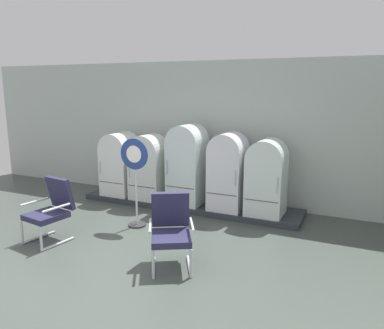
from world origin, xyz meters
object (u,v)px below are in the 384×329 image
(refrigerator_1, at_px, (148,165))
(sign_stand, at_px, (135,180))
(refrigerator_3, at_px, (228,169))
(refrigerator_0, at_px, (120,162))
(armchair_left, at_px, (51,208))
(refrigerator_2, at_px, (187,162))
(armchair_right, at_px, (171,228))
(refrigerator_4, at_px, (267,175))

(refrigerator_1, distance_m, sign_stand, 1.37)
(refrigerator_1, xyz_separation_m, refrigerator_3, (1.75, 0.05, 0.07))
(refrigerator_0, relative_size, armchair_left, 1.34)
(refrigerator_2, distance_m, sign_stand, 1.39)
(refrigerator_1, distance_m, armchair_right, 2.95)
(refrigerator_2, height_order, refrigerator_3, refrigerator_2)
(refrigerator_2, height_order, refrigerator_4, refrigerator_2)
(refrigerator_0, bearing_deg, refrigerator_1, -4.07)
(refrigerator_1, height_order, refrigerator_4, refrigerator_4)
(refrigerator_1, distance_m, refrigerator_4, 2.51)
(refrigerator_4, bearing_deg, refrigerator_3, 179.55)
(refrigerator_0, distance_m, armchair_left, 2.46)
(armchair_left, height_order, armchair_right, same)
(refrigerator_1, xyz_separation_m, armchair_left, (-0.40, -2.36, -0.28))
(refrigerator_2, bearing_deg, armchair_left, -117.89)
(refrigerator_2, relative_size, sign_stand, 1.02)
(refrigerator_0, distance_m, sign_stand, 1.83)
(refrigerator_4, relative_size, armchair_left, 1.39)
(refrigerator_2, bearing_deg, armchair_right, -69.79)
(refrigerator_3, bearing_deg, armchair_right, -89.68)
(refrigerator_3, bearing_deg, refrigerator_4, -0.45)
(sign_stand, bearing_deg, armchair_left, -129.40)
(refrigerator_0, height_order, refrigerator_1, refrigerator_1)
(refrigerator_1, bearing_deg, refrigerator_2, 3.57)
(refrigerator_2, height_order, armchair_left, refrigerator_2)
(refrigerator_2, relative_size, refrigerator_3, 1.08)
(refrigerator_2, relative_size, refrigerator_4, 1.14)
(armchair_left, height_order, sign_stand, sign_stand)
(refrigerator_2, height_order, sign_stand, refrigerator_2)
(refrigerator_1, distance_m, armchair_left, 2.41)
(refrigerator_0, xyz_separation_m, refrigerator_3, (2.51, -0.00, 0.07))
(refrigerator_0, relative_size, refrigerator_1, 0.99)
(refrigerator_1, relative_size, refrigerator_3, 0.92)
(refrigerator_1, xyz_separation_m, armchair_right, (1.77, -2.34, -0.28))
(armchair_left, bearing_deg, armchair_right, 0.55)
(refrigerator_0, distance_m, refrigerator_1, 0.76)
(refrigerator_2, relative_size, armchair_right, 1.58)
(refrigerator_1, relative_size, refrigerator_4, 0.97)
(refrigerator_2, distance_m, refrigerator_4, 1.63)
(refrigerator_2, bearing_deg, sign_stand, -106.11)
(armchair_right, height_order, sign_stand, sign_stand)
(refrigerator_4, relative_size, armchair_right, 1.39)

